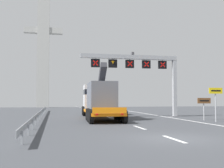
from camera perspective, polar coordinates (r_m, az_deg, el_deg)
The scene contains 9 objects.
ground at distance 14.59m, azimuth 12.16°, elevation -10.75°, with size 112.00×112.00×0.00m, color #424449.
lane_markings at distance 41.79m, azimuth -3.69°, elevation -5.75°, with size 0.20×70.81×0.01m.
edge_line_right at distance 28.01m, azimuth 13.90°, elevation -6.99°, with size 0.20×63.00×0.01m, color silver.
overhead_lane_gantry at distance 30.82m, azimuth 6.09°, elevation 3.44°, with size 10.98×0.90×7.06m.
heavy_haul_truck_orange at distance 29.69m, azimuth -2.80°, elevation -3.02°, with size 3.60×14.16×5.30m.
exit_sign_yellow at distance 25.79m, azimuth 20.33°, elevation -2.43°, with size 1.26×0.15×2.94m.
tourist_info_sign_brown at distance 27.42m, azimuth 18.20°, elevation -3.78°, with size 1.32×0.15×2.07m.
guardrail_left at distance 29.44m, azimuth -14.41°, elevation -5.71°, with size 0.13×36.26×0.76m.
bridge_pylon_distant at distance 69.71m, azimuth -13.80°, elevation 7.95°, with size 9.00×2.00×29.60m.
Camera 1 is at (-5.79, -13.24, 1.97)m, focal length 44.97 mm.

